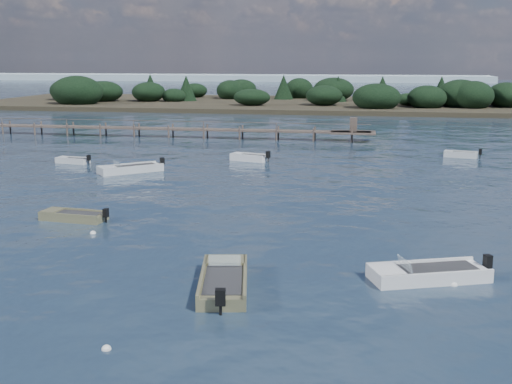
% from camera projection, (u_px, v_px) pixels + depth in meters
% --- Properties ---
extents(ground, '(400.00, 400.00, 0.00)m').
position_uv_depth(ground, '(325.00, 129.00, 84.77)').
color(ground, '#152232').
rests_on(ground, ground).
extents(tender_far_grey_b, '(3.48, 1.86, 1.17)m').
position_uv_depth(tender_far_grey_b, '(461.00, 156.00, 60.90)').
color(tender_far_grey_b, '#AAAFB1').
rests_on(tender_far_grey_b, ground).
extents(dinghy_mid_white_a, '(5.42, 3.52, 1.26)m').
position_uv_depth(dinghy_mid_white_a, '(428.00, 276.00, 27.45)').
color(dinghy_mid_white_a, silver).
rests_on(dinghy_mid_white_a, ground).
extents(tender_far_white, '(3.87, 2.26, 1.30)m').
position_uv_depth(tender_far_white, '(249.00, 159.00, 58.87)').
color(tender_far_white, silver).
rests_on(tender_far_white, ground).
extents(dinghy_extra_b, '(5.08, 4.80, 1.33)m').
position_uv_depth(dinghy_extra_b, '(130.00, 170.00, 53.04)').
color(dinghy_extra_b, '#AAAFB1').
rests_on(dinghy_extra_b, ground).
extents(tender_far_grey, '(3.34, 1.61, 1.06)m').
position_uv_depth(tender_far_grey, '(73.00, 162.00, 57.56)').
color(tender_far_grey, '#AAAFB1').
rests_on(tender_far_grey, ground).
extents(dinghy_mid_grey, '(4.21, 1.82, 1.05)m').
position_uv_depth(dinghy_mid_grey, '(74.00, 218.00, 37.49)').
color(dinghy_mid_grey, '#706D4B').
rests_on(dinghy_mid_grey, ground).
extents(dinghy_near_olive, '(2.82, 5.65, 1.35)m').
position_uv_depth(dinghy_near_olive, '(224.00, 284.00, 26.44)').
color(dinghy_near_olive, '#706D4B').
rests_on(dinghy_near_olive, ground).
extents(buoy_a, '(0.32, 0.32, 0.32)m').
position_uv_depth(buoy_a, '(106.00, 349.00, 20.91)').
color(buoy_a, silver).
rests_on(buoy_a, ground).
extents(buoy_b, '(0.32, 0.32, 0.32)m').
position_uv_depth(buoy_b, '(454.00, 286.00, 26.76)').
color(buoy_b, silver).
rests_on(buoy_b, ground).
extents(buoy_c, '(0.32, 0.32, 0.32)m').
position_uv_depth(buoy_c, '(93.00, 234.00, 34.63)').
color(buoy_c, silver).
rests_on(buoy_c, ground).
extents(jetty, '(64.50, 3.20, 3.40)m').
position_uv_depth(jetty, '(136.00, 128.00, 76.79)').
color(jetty, '#4E4239').
rests_on(jetty, ground).
extents(far_headland, '(190.00, 40.00, 5.80)m').
position_uv_depth(far_headland, '(477.00, 98.00, 118.52)').
color(far_headland, black).
rests_on(far_headland, ground).
extents(distant_haze, '(280.00, 20.00, 2.40)m').
position_uv_depth(distant_haze, '(137.00, 80.00, 264.13)').
color(distant_haze, '#91A7B3').
rests_on(distant_haze, ground).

